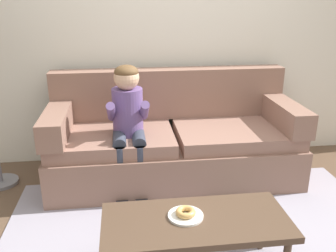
{
  "coord_description": "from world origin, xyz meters",
  "views": [
    {
      "loc": [
        -0.53,
        -2.27,
        1.64
      ],
      "look_at": [
        -0.18,
        0.45,
        0.65
      ],
      "focal_mm": 39.17,
      "sensor_mm": 36.0,
      "label": 1
    }
  ],
  "objects": [
    {
      "name": "coffee_table",
      "position": [
        -0.13,
        -0.49,
        0.36
      ],
      "size": [
        1.1,
        0.49,
        0.41
      ],
      "color": "#4C3828",
      "rests_on": "ground"
    },
    {
      "name": "plate",
      "position": [
        -0.19,
        -0.46,
        0.41
      ],
      "size": [
        0.21,
        0.21,
        0.01
      ],
      "primitive_type": "cylinder",
      "color": "white",
      "rests_on": "coffee_table"
    },
    {
      "name": "donut",
      "position": [
        -0.19,
        -0.46,
        0.44
      ],
      "size": [
        0.17,
        0.17,
        0.04
      ],
      "primitive_type": "torus",
      "rotation": [
        0.0,
        0.0,
        0.86
      ],
      "color": "tan",
      "rests_on": "plate"
    },
    {
      "name": "ground",
      "position": [
        0.0,
        0.0,
        0.0
      ],
      "size": [
        10.0,
        10.0,
        0.0
      ],
      "primitive_type": "plane",
      "color": "brown"
    },
    {
      "name": "wall_back",
      "position": [
        0.0,
        1.4,
        1.4
      ],
      "size": [
        8.0,
        0.1,
        2.8
      ],
      "primitive_type": "cube",
      "color": "silver",
      "rests_on": "ground"
    },
    {
      "name": "couch",
      "position": [
        -0.08,
        0.85,
        0.35
      ],
      "size": [
        2.23,
        0.9,
        0.97
      ],
      "color": "#846051",
      "rests_on": "ground"
    },
    {
      "name": "person_child",
      "position": [
        -0.49,
        0.64,
        0.67
      ],
      "size": [
        0.34,
        0.58,
        1.1
      ],
      "color": "#664C84",
      "rests_on": "ground"
    },
    {
      "name": "toy_controller",
      "position": [
        0.37,
        0.08,
        0.03
      ],
      "size": [
        0.23,
        0.09,
        0.05
      ],
      "rotation": [
        0.0,
        0.0,
        -0.13
      ],
      "color": "#339E56",
      "rests_on": "ground"
    },
    {
      "name": "area_rug",
      "position": [
        0.0,
        -0.25,
        0.01
      ],
      "size": [
        2.86,
        2.09,
        0.01
      ],
      "primitive_type": "cube",
      "color": "#9993A3",
      "rests_on": "ground"
    }
  ]
}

